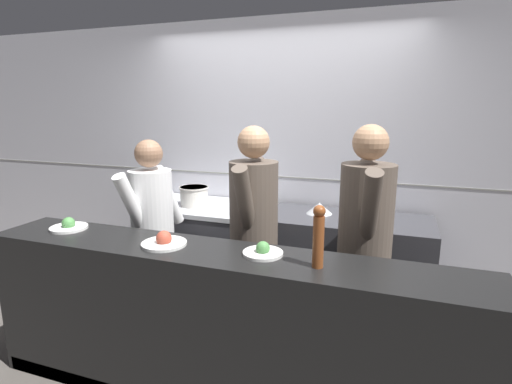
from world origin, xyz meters
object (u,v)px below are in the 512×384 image
at_px(oven_range, 205,251).
at_px(chef_line, 365,241).
at_px(plated_dish_appetiser, 164,242).
at_px(plated_dish_dessert, 263,251).
at_px(plated_dish_main, 69,226).
at_px(stock_pot, 194,196).
at_px(mixing_bowl_steel, 319,208).
at_px(pepper_mill, 319,235).
at_px(chef_sous, 254,231).
at_px(chefs_knife, 361,221).
at_px(chef_head_cook, 153,230).

height_order(oven_range, chef_line, chef_line).
bearing_deg(chef_line, plated_dish_appetiser, -161.28).
relative_size(plated_dish_dessert, chef_line, 0.13).
distance_m(plated_dish_main, chef_line, 2.00).
height_order(stock_pot, mixing_bowl_steel, stock_pot).
distance_m(pepper_mill, chef_sous, 0.86).
distance_m(chefs_knife, plated_dish_dessert, 1.21).
xyz_separation_m(plated_dish_appetiser, chef_sous, (0.37, 0.58, -0.07)).
relative_size(mixing_bowl_steel, chef_head_cook, 0.14).
xyz_separation_m(stock_pot, pepper_mill, (1.39, -1.23, 0.16)).
bearing_deg(chef_sous, oven_range, 133.69).
bearing_deg(chef_head_cook, plated_dish_main, -117.47).
height_order(plated_dish_main, chef_line, chef_line).
bearing_deg(plated_dish_appetiser, plated_dish_dessert, 4.81).
bearing_deg(plated_dish_dessert, plated_dish_main, 179.77).
relative_size(stock_pot, pepper_mill, 0.79).
bearing_deg(plated_dish_main, chef_line, 15.74).
bearing_deg(oven_range, mixing_bowl_steel, 2.97).
relative_size(pepper_mill, chef_head_cook, 0.21).
distance_m(oven_range, plated_dish_main, 1.39).
height_order(chefs_knife, chef_line, chef_line).
bearing_deg(chef_head_cook, pepper_mill, -11.91).
xyz_separation_m(chefs_knife, plated_dish_appetiser, (-1.06, -1.17, 0.09)).
bearing_deg(stock_pot, chefs_knife, -1.31).
distance_m(plated_dish_appetiser, chef_line, 1.29).
relative_size(oven_range, chef_line, 0.68).
height_order(oven_range, plated_dish_appetiser, plated_dish_appetiser).
height_order(stock_pot, chef_head_cook, chef_head_cook).
relative_size(plated_dish_dessert, chef_head_cook, 0.15).
xyz_separation_m(chef_head_cook, chef_sous, (0.81, 0.06, 0.06)).
bearing_deg(pepper_mill, plated_dish_main, 177.45).
height_order(oven_range, chefs_knife, chefs_knife).
bearing_deg(plated_dish_dessert, stock_pot, 132.56).
bearing_deg(stock_pot, plated_dish_dessert, -47.44).
height_order(chef_sous, chef_line, chef_line).
relative_size(oven_range, plated_dish_main, 4.66).
relative_size(stock_pot, plated_dish_appetiser, 0.98).
xyz_separation_m(oven_range, chef_line, (1.51, -0.66, 0.49)).
distance_m(plated_dish_main, plated_dish_appetiser, 0.79).
distance_m(oven_range, chef_sous, 1.11).
xyz_separation_m(plated_dish_appetiser, plated_dish_dessert, (0.62, 0.05, -0.00)).
xyz_separation_m(chefs_knife, chef_head_cook, (-1.50, -0.65, -0.04)).
height_order(mixing_bowl_steel, chef_head_cook, chef_head_cook).
xyz_separation_m(oven_range, pepper_mill, (1.32, -1.28, 0.71)).
relative_size(mixing_bowl_steel, plated_dish_dessert, 0.96).
bearing_deg(stock_pot, oven_range, 34.07).
xyz_separation_m(mixing_bowl_steel, chefs_knife, (0.36, -0.14, -0.04)).
height_order(plated_dish_main, chef_head_cook, chef_head_cook).
distance_m(plated_dish_main, pepper_mill, 1.74).
height_order(oven_range, chef_sous, chef_sous).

